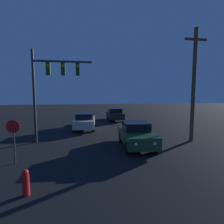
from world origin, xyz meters
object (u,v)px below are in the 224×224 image
at_px(fire_hydrant, 26,183).
at_px(stop_sign, 14,134).
at_px(car_near, 136,134).
at_px(utility_pole, 194,84).
at_px(traffic_signal_mast, 51,80).
at_px(car_mid, 85,121).
at_px(car_far, 115,114).

bearing_deg(fire_hydrant, stop_sign, 115.58).
height_order(car_near, utility_pole, utility_pole).
height_order(traffic_signal_mast, utility_pole, utility_pole).
bearing_deg(stop_sign, traffic_signal_mast, 73.54).
xyz_separation_m(car_mid, car_far, (3.95, 5.17, 0.00)).
xyz_separation_m(car_mid, fire_hydrant, (-2.08, -11.22, -0.34)).
height_order(stop_sign, utility_pole, utility_pole).
bearing_deg(utility_pole, car_far, 109.46).
xyz_separation_m(traffic_signal_mast, utility_pole, (10.16, -1.39, -0.23)).
bearing_deg(car_far, fire_hydrant, -108.15).
bearing_deg(traffic_signal_mast, car_far, 56.33).
bearing_deg(car_near, car_far, -89.00).
relative_size(car_near, stop_sign, 2.00).
bearing_deg(car_near, stop_sign, 19.55).
relative_size(stop_sign, utility_pole, 0.27).
xyz_separation_m(stop_sign, fire_hydrant, (1.44, -3.01, -1.07)).
height_order(utility_pole, fire_hydrant, utility_pole).
bearing_deg(car_far, traffic_signal_mast, -121.62).
bearing_deg(fire_hydrant, traffic_signal_mast, 92.36).
bearing_deg(car_near, car_mid, -57.93).
xyz_separation_m(utility_pole, fire_hydrant, (-9.87, -5.52, -3.76)).
bearing_deg(stop_sign, car_mid, 66.81).
xyz_separation_m(car_near, stop_sign, (-6.88, -1.92, 0.73)).
distance_m(car_mid, car_far, 6.51).
height_order(car_mid, fire_hydrant, car_mid).
height_order(car_near, stop_sign, stop_sign).
distance_m(utility_pole, fire_hydrant, 11.92).
bearing_deg(fire_hydrant, car_near, 42.16).
height_order(car_near, car_mid, same).
bearing_deg(car_near, utility_pole, -168.41).
bearing_deg(utility_pole, fire_hydrant, -150.78).
bearing_deg(stop_sign, car_far, 60.84).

